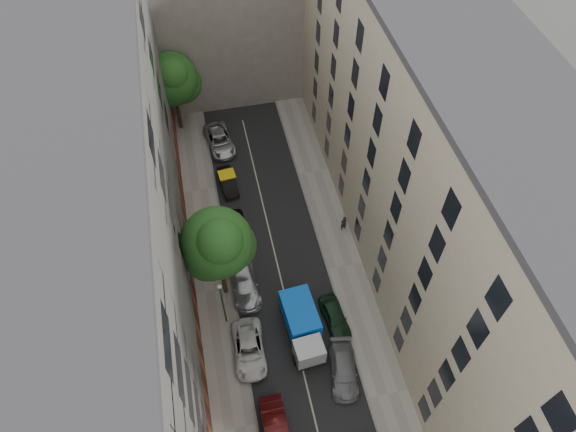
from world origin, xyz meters
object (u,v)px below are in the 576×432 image
object	(u,v)px
car_left_6	(220,140)
pedestrian	(344,223)
car_left_5	(228,182)
tree_far	(172,81)
car_left_2	(249,349)
tarp_truck	(302,326)
car_right_2	(335,317)
car_left_3	(244,283)
lamp_post	(222,299)
car_left_4	(237,228)
tree_mid	(219,246)
car_right_1	(343,370)
car_left_1	(276,429)

from	to	relation	value
car_left_6	pedestrian	bearing A→B (deg)	-61.73
car_left_5	tree_far	size ratio (longest dim) A/B	0.44
car_left_2	car_left_5	world-z (taller)	car_left_2
tarp_truck	car_right_2	size ratio (longest dim) A/B	1.46
car_left_3	lamp_post	xyz separation A→B (m)	(-1.87, -2.73, 2.91)
car_left_2	car_left_4	xyz separation A→B (m)	(0.80, 11.20, -0.01)
car_left_2	tree_mid	distance (m)	8.22
car_left_3	pedestrian	size ratio (longest dim) A/B	3.00
tarp_truck	car_left_4	distance (m)	11.12
car_left_2	car_right_1	bearing A→B (deg)	-22.30
car_left_1	tree_mid	bearing A→B (deg)	98.19
car_left_5	tree_mid	size ratio (longest dim) A/B	0.40
car_left_1	car_right_2	bearing A→B (deg)	49.44
car_right_1	tree_far	xyz separation A→B (m)	(-9.10, 28.69, 5.43)
car_right_1	lamp_post	xyz separation A→B (m)	(-7.73, 5.87, 2.99)
car_left_6	lamp_post	world-z (taller)	lamp_post
car_left_3	tree_far	world-z (taller)	tree_far
car_left_5	lamp_post	bearing A→B (deg)	-104.70
car_left_3	car_left_6	bearing A→B (deg)	86.74
tarp_truck	tree_mid	size ratio (longest dim) A/B	0.59
car_right_2	car_left_3	bearing A→B (deg)	140.04
car_left_4	pedestrian	world-z (taller)	pedestrian
car_right_1	car_left_2	bearing A→B (deg)	164.57
car_left_1	tree_far	world-z (taller)	tree_far
tree_mid	tree_far	size ratio (longest dim) A/B	1.10
tree_far	car_left_5	bearing A→B (deg)	-68.49
car_left_4	tree_far	xyz separation A→B (m)	(-3.50, 14.49, 5.42)
tarp_truck	car_left_1	size ratio (longest dim) A/B	1.27
tarp_truck	lamp_post	world-z (taller)	lamp_post
car_left_3	car_right_2	xyz separation A→B (m)	(6.37, -4.40, -0.07)
tarp_truck	car_right_2	world-z (taller)	tarp_truck
tarp_truck	car_left_2	world-z (taller)	tarp_truck
tarp_truck	pedestrian	bearing A→B (deg)	52.77
car_left_4	car_left_5	bearing A→B (deg)	92.27
car_left_5	lamp_post	xyz separation A→B (m)	(-2.13, -13.93, 3.01)
car_left_4	car_left_6	size ratio (longest dim) A/B	0.76
car_right_1	pedestrian	size ratio (longest dim) A/B	2.69
car_left_4	car_right_1	xyz separation A→B (m)	(5.60, -14.20, -0.01)
tarp_truck	car_left_2	bearing A→B (deg)	-175.53
tree_mid	car_right_2	bearing A→B (deg)	-28.33
car_left_3	pedestrian	world-z (taller)	pedestrian
car_left_2	lamp_post	size ratio (longest dim) A/B	0.88
pedestrian	car_right_1	bearing A→B (deg)	60.16
car_left_2	car_left_3	world-z (taller)	car_left_3
car_left_5	car_left_6	size ratio (longest dim) A/B	0.75
car_right_2	tree_mid	xyz separation A→B (m)	(-7.82, 4.22, 6.13)
car_right_1	lamp_post	bearing A→B (deg)	152.48
car_left_1	car_left_3	size ratio (longest dim) A/B	0.89
tarp_truck	tree_far	xyz separation A→B (m)	(-6.89, 25.06, 4.66)
car_left_3	car_left_6	size ratio (longest dim) A/B	0.99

